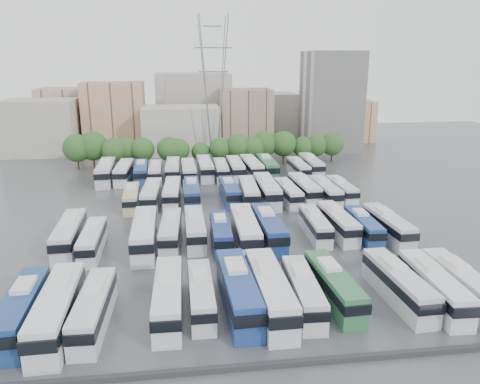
{
  "coord_description": "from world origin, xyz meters",
  "views": [
    {
      "loc": [
        -6.64,
        -64.65,
        23.84
      ],
      "look_at": [
        2.89,
        8.14,
        3.0
      ],
      "focal_mm": 35.0,
      "sensor_mm": 36.0,
      "label": 1
    }
  ],
  "objects": [
    {
      "name": "bus_r3_s6",
      "position": [
        -1.5,
        31.12,
        1.98
      ],
      "size": [
        3.12,
        12.94,
        4.04
      ],
      "rotation": [
        0.0,
        0.0,
        0.02
      ],
      "color": "silver",
      "rests_on": "ground"
    },
    {
      "name": "bus_r1_s0",
      "position": [
        -21.32,
        -5.14,
        1.93
      ],
      "size": [
        3.17,
        12.61,
        3.93
      ],
      "rotation": [
        0.0,
        0.0,
        0.04
      ],
      "color": "silver",
      "rests_on": "ground"
    },
    {
      "name": "bus_r0_s8",
      "position": [
        4.98,
        -23.96,
        1.75
      ],
      "size": [
        2.99,
        11.45,
        3.56
      ],
      "rotation": [
        0.0,
        0.0,
        -0.05
      ],
      "color": "silver",
      "rests_on": "ground"
    },
    {
      "name": "bus_r2_s3",
      "position": [
        -11.61,
        12.05,
        1.9
      ],
      "size": [
        3.27,
        12.46,
        3.88
      ],
      "rotation": [
        0.0,
        0.0,
        -0.05
      ],
      "color": "silver",
      "rests_on": "ground"
    },
    {
      "name": "bus_r1_s11",
      "position": [
        15.04,
        -4.9,
        1.82
      ],
      "size": [
        2.81,
        11.85,
        3.7
      ],
      "rotation": [
        0.0,
        0.0,
        0.02
      ],
      "color": "silver",
      "rests_on": "ground"
    },
    {
      "name": "bus_r1_s8",
      "position": [
        4.85,
        -6.37,
        1.99
      ],
      "size": [
        2.95,
        12.96,
        4.06
      ],
      "rotation": [
        0.0,
        0.0,
        0.01
      ],
      "color": "navy",
      "rests_on": "ground"
    },
    {
      "name": "bus_r1_s7",
      "position": [
        1.65,
        -6.62,
        2.03
      ],
      "size": [
        3.03,
        13.22,
        4.14
      ],
      "rotation": [
        0.0,
        0.0,
        -0.01
      ],
      "color": "silver",
      "rests_on": "ground"
    },
    {
      "name": "bus_r0_s13",
      "position": [
        21.3,
        -24.84,
        1.86
      ],
      "size": [
        2.66,
        12.1,
        3.8
      ],
      "rotation": [
        0.0,
        0.0,
        -0.0
      ],
      "color": "silver",
      "rests_on": "ground"
    },
    {
      "name": "bus_r0_s9",
      "position": [
        8.33,
        -23.27,
        1.81
      ],
      "size": [
        3.16,
        11.88,
        3.69
      ],
      "rotation": [
        0.0,
        0.0,
        0.05
      ],
      "color": "#2E6C41",
      "rests_on": "ground"
    },
    {
      "name": "ground",
      "position": [
        0.0,
        0.0,
        0.0
      ],
      "size": [
        220.0,
        220.0,
        0.0
      ],
      "primitive_type": "plane",
      "color": "#424447",
      "rests_on": "ground"
    },
    {
      "name": "bus_r3_s1",
      "position": [
        -18.04,
        30.06,
        1.91
      ],
      "size": [
        3.09,
        12.51,
        3.9
      ],
      "rotation": [
        0.0,
        0.0,
        -0.03
      ],
      "color": "silver",
      "rests_on": "ground"
    },
    {
      "name": "bus_r3_s7",
      "position": [
        1.74,
        29.63,
        1.8
      ],
      "size": [
        2.7,
        11.72,
        3.67
      ],
      "rotation": [
        0.0,
        0.0,
        -0.01
      ],
      "color": "silver",
      "rests_on": "ground"
    },
    {
      "name": "bus_r2_s10",
      "position": [
        11.59,
        10.9,
        1.75
      ],
      "size": [
        2.93,
        11.47,
        3.57
      ],
      "rotation": [
        0.0,
        0.0,
        0.04
      ],
      "color": "silver",
      "rests_on": "ground"
    },
    {
      "name": "bus_r0_s11",
      "position": [
        14.95,
        -23.96,
        1.86
      ],
      "size": [
        3.11,
        12.18,
        3.79
      ],
      "rotation": [
        0.0,
        0.0,
        0.04
      ],
      "color": "silver",
      "rests_on": "ground"
    },
    {
      "name": "bus_r3_s4",
      "position": [
        -8.19,
        30.21,
        1.96
      ],
      "size": [
        3.0,
        12.76,
        3.99
      ],
      "rotation": [
        0.0,
        0.0,
        -0.02
      ],
      "color": "silver",
      "rests_on": "ground"
    },
    {
      "name": "bus_r3_s10",
      "position": [
        11.63,
        30.7,
        2.0
      ],
      "size": [
        2.85,
        12.99,
        4.07
      ],
      "rotation": [
        0.0,
        0.0,
        -0.0
      ],
      "color": "#2F6F47",
      "rests_on": "ground"
    },
    {
      "name": "bus_r2_s9",
      "position": [
        8.11,
        11.99,
        2.07
      ],
      "size": [
        3.08,
        13.46,
        4.21
      ],
      "rotation": [
        0.0,
        0.0,
        -0.01
      ],
      "color": "silver",
      "rests_on": "ground"
    },
    {
      "name": "bus_r2_s2",
      "position": [
        -14.89,
        11.77,
        1.68
      ],
      "size": [
        2.81,
        10.99,
        3.42
      ],
      "rotation": [
        0.0,
        0.0,
        0.04
      ],
      "color": "tan",
      "rests_on": "ground"
    },
    {
      "name": "bus_r3_s3",
      "position": [
        -11.7,
        29.6,
        1.77
      ],
      "size": [
        2.61,
        11.54,
        3.61
      ],
      "rotation": [
        0.0,
        0.0,
        0.01
      ],
      "color": "silver",
      "rests_on": "ground"
    },
    {
      "name": "bus_r0_s7",
      "position": [
        1.62,
        -24.09,
        2.09
      ],
      "size": [
        3.08,
        13.57,
        4.25
      ],
      "rotation": [
        0.0,
        0.0,
        0.01
      ],
      "color": "silver",
      "rests_on": "ground"
    },
    {
      "name": "bus_r2_s12",
      "position": [
        18.14,
        10.85,
        1.83
      ],
      "size": [
        2.88,
        11.94,
        3.73
      ],
      "rotation": [
        0.0,
        0.0,
        0.02
      ],
      "color": "silver",
      "rests_on": "ground"
    },
    {
      "name": "bus_r3_s0",
      "position": [
        -21.59,
        29.84,
        2.1
      ],
      "size": [
        3.47,
        13.73,
        4.28
      ],
      "rotation": [
        0.0,
        0.0,
        0.04
      ],
      "color": "silver",
      "rests_on": "ground"
    },
    {
      "name": "bus_r1_s13",
      "position": [
        21.48,
        -7.09,
        1.84
      ],
      "size": [
        2.99,
        12.0,
        3.74
      ],
      "rotation": [
        0.0,
        0.0,
        0.03
      ],
      "color": "silver",
      "rests_on": "ground"
    },
    {
      "name": "bus_r0_s2",
      "position": [
        -15.03,
        -24.78,
        1.79
      ],
      "size": [
        2.9,
        11.71,
        3.65
      ],
      "rotation": [
        0.0,
        0.0,
        -0.03
      ],
      "color": "silver",
      "rests_on": "ground"
    },
    {
      "name": "bus_r3_s5",
      "position": [
        -5.0,
        28.6,
        1.94
      ],
      "size": [
        2.98,
        12.63,
        3.95
      ],
      "rotation": [
        0.0,
        0.0,
        0.02
      ],
      "color": "silver",
      "rests_on": "ground"
    },
    {
      "name": "bus_r1_s6",
      "position": [
        -1.63,
        -6.55,
        1.72
      ],
      "size": [
        2.66,
        11.2,
        3.5
      ],
      "rotation": [
        0.0,
        0.0,
        -0.02
      ],
      "color": "navy",
      "rests_on": "ground"
    },
    {
      "name": "tree_line",
      "position": [
        -1.76,
        42.17,
        4.37
      ],
      "size": [
        65.03,
        7.57,
        8.41
      ],
      "color": "black",
      "rests_on": "ground"
    },
    {
      "name": "apartment_tower",
      "position": [
        34.0,
        58.0,
        13.0
      ],
      "size": [
        14.0,
        14.0,
        26.0
      ],
      "primitive_type": "cube",
      "color": "silver",
      "rests_on": "ground"
    },
    {
      "name": "parapet",
      "position": [
        0.0,
        -33.0,
        0.25
      ],
      "size": [
        56.0,
        0.5,
        0.5
      ],
      "primitive_type": "cube",
      "color": "#2D2D30",
      "rests_on": "ground"
    },
    {
      "name": "bus_r0_s4",
      "position": [
        -8.25,
        -23.56,
        1.89
      ],
      "size": [
        2.84,
        12.34,
        3.86
      ],
      "rotation": [
        0.0,
        0.0,
        -0.01
      ],
      "color": "silver",
      "rests_on": "ground"
    },
    {
      "name": "bus_r0_s0",
      "position": [
        -21.44,
        -24.42,
        1.89
      ],
      "size": [
        3.1,
        12.34,
        3.84
      ],
      "rotation": [
        0.0,
        0.0,
        0.04
      ],
      "color": "navy",
      "rests_on": "ground"
    },
    {
      "name": "bus_r0_s5",
      "position": [
        -5.06,
        -23.06,
        1.66
      ],
      "size": [
        2.39,
        10.78,
        3.38
      ],
      "rotation": [
        0.0,
        0.0,
        0.0
      ],
      "color": "silver",
      "rests_on": "ground"
    },
    {
      "name": "bus_r2_s11",
      "position": [
        14.91,
        12.77,
        1.91
      ],
      "size": [
        3.13,
        12.49,
        3.89
      ],
      "rotation": [
        0.0,
        0.0,
        0.03
      ],
      "color": "white",
      "rests_on": "ground"
    },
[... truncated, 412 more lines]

